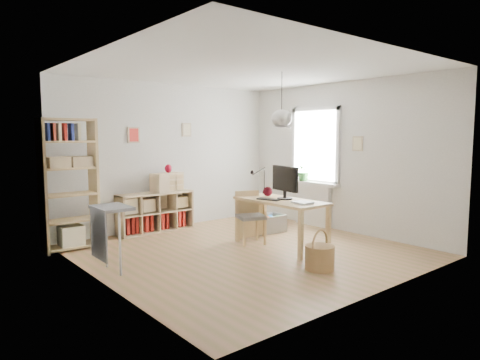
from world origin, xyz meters
TOP-DOWN VIEW (x-y plane):
  - ground at (0.00, 0.00)m, footprint 4.50×4.50m
  - room_shell at (0.55, -0.15)m, footprint 4.50×4.50m
  - window_unit at (2.23, 0.60)m, footprint 0.07×1.16m
  - radiator at (2.19, 0.60)m, footprint 0.10×0.80m
  - windowsill at (2.14, 0.60)m, footprint 0.22×1.20m
  - desk at (0.55, -0.15)m, footprint 0.70×1.50m
  - cube_shelf at (-0.47, 2.08)m, footprint 1.40×0.38m
  - tall_bookshelf at (-2.04, 1.80)m, footprint 0.80×0.38m
  - side_table at (-2.04, 0.35)m, footprint 0.40×0.55m
  - chair at (0.36, 0.37)m, footprint 0.53×0.53m
  - wicker_basket at (0.14, -1.29)m, footprint 0.39×0.38m
  - storage_chest at (1.13, 0.81)m, footprint 0.65×0.72m
  - monitor at (0.63, -0.16)m, footprint 0.24×0.60m
  - keyboard at (0.38, -0.05)m, footprint 0.24×0.38m
  - task_lamp at (0.63, 0.47)m, footprint 0.40×0.15m
  - yarn_ball at (0.65, 0.25)m, footprint 0.16×0.16m
  - paper_tray at (0.53, -0.63)m, footprint 0.24×0.29m
  - drawer_chest at (-0.21, 2.04)m, footprint 0.64×0.39m
  - red_vase at (-0.17, 2.04)m, footprint 0.13×0.13m
  - potted_plant at (2.12, 0.80)m, footprint 0.41×0.38m

SIDE VIEW (x-z plane):
  - ground at x=0.00m, z-range 0.00..0.00m
  - wicker_basket at x=0.14m, z-range -0.09..0.44m
  - storage_chest at x=1.13m, z-range -0.11..0.52m
  - cube_shelf at x=-0.47m, z-range -0.06..0.66m
  - radiator at x=2.19m, z-range 0.00..0.80m
  - chair at x=0.36m, z-range 0.06..0.90m
  - desk at x=0.55m, z-range 0.28..1.03m
  - side_table at x=-2.04m, z-range 0.24..1.09m
  - keyboard at x=0.38m, z-range 0.75..0.77m
  - paper_tray at x=0.53m, z-range 0.75..0.78m
  - yarn_ball at x=0.65m, z-range 0.75..0.91m
  - windowsill at x=2.14m, z-range 0.80..0.86m
  - drawer_chest at x=-0.21m, z-range 0.72..1.06m
  - task_lamp at x=0.63m, z-range 0.83..1.25m
  - monitor at x=0.63m, z-range 0.78..1.30m
  - potted_plant at x=2.12m, z-range 0.86..1.23m
  - tall_bookshelf at x=-2.04m, z-range 0.09..2.09m
  - red_vase at x=-0.17m, z-range 1.06..1.22m
  - window_unit at x=2.23m, z-range 0.82..2.28m
  - room_shell at x=0.55m, z-range -0.25..4.25m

